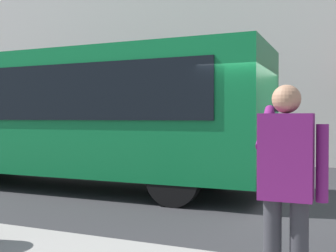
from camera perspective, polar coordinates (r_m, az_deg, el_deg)
ground_plane at (r=8.02m, az=15.24°, el=-10.38°), size 60.00×60.00×0.00m
red_bus at (r=9.86m, az=-13.22°, el=1.62°), size 9.05×2.54×3.08m
pedestrian_photographer at (r=3.33m, az=16.00°, el=-6.78°), size 0.53×0.52×1.70m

